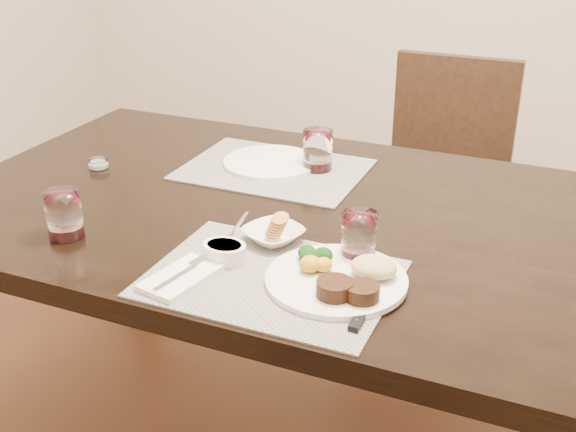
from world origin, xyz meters
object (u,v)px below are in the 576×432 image
at_px(dinner_plate, 342,277).
at_px(far_plate, 270,162).
at_px(steak_knife, 365,309).
at_px(cracker_bowl, 273,234).
at_px(wine_glass_near, 359,238).
at_px(chair_far, 442,177).

relative_size(dinner_plate, far_plate, 1.08).
relative_size(steak_knife, far_plate, 0.86).
distance_m(cracker_bowl, wine_glass_near, 0.19).
relative_size(cracker_bowl, wine_glass_near, 1.58).
distance_m(cracker_bowl, far_plate, 0.44).
xyz_separation_m(dinner_plate, steak_knife, (0.07, -0.07, -0.01)).
distance_m(wine_glass_near, far_plate, 0.55).
relative_size(dinner_plate, steak_knife, 1.26).
relative_size(dinner_plate, wine_glass_near, 2.74).
relative_size(chair_far, cracker_bowl, 5.81).
height_order(dinner_plate, cracker_bowl, cracker_bowl).
xyz_separation_m(steak_knife, wine_glass_near, (-0.07, 0.18, 0.04)).
bearing_deg(cracker_bowl, steak_knife, -35.04).
relative_size(chair_far, wine_glass_near, 9.20).
bearing_deg(wine_glass_near, chair_far, 92.66).
relative_size(steak_knife, cracker_bowl, 1.37).
relative_size(chair_far, steak_knife, 4.22).
distance_m(chair_far, wine_glass_near, 1.15).
relative_size(wine_glass_near, far_plate, 0.39).
bearing_deg(far_plate, chair_far, 65.46).
relative_size(dinner_plate, cracker_bowl, 1.73).
xyz_separation_m(steak_knife, cracker_bowl, (-0.26, 0.18, 0.01)).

